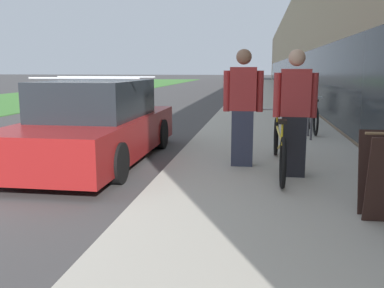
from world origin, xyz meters
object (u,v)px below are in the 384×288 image
(cruiser_bike_middle, at_px, (296,108))
(parked_sedan_curbside, at_px, (97,125))
(tandem_bicycle, at_px, (279,146))
(person_rider, at_px, (295,113))
(cruiser_bike_nearest, at_px, (313,118))
(cruiser_bike_farthest, at_px, (299,101))
(bike_rack_hoop, at_px, (310,115))
(person_bystander, at_px, (243,108))

(cruiser_bike_middle, xyz_separation_m, parked_sedan_curbside, (-3.91, -5.93, 0.16))
(tandem_bicycle, height_order, person_rider, person_rider)
(cruiser_bike_nearest, distance_m, cruiser_bike_farthest, 4.91)
(person_rider, bearing_deg, bike_rack_hoop, 79.78)
(parked_sedan_curbside, bearing_deg, cruiser_bike_middle, 56.60)
(bike_rack_hoop, xyz_separation_m, cruiser_bike_farthest, (0.28, 5.81, -0.12))
(tandem_bicycle, xyz_separation_m, bike_rack_hoop, (0.82, 3.16, 0.15))
(bike_rack_hoop, bearing_deg, cruiser_bike_middle, 90.53)
(bike_rack_hoop, height_order, parked_sedan_curbside, parked_sedan_curbside)
(cruiser_bike_middle, bearing_deg, person_bystander, -102.09)
(bike_rack_hoop, distance_m, cruiser_bike_farthest, 5.82)
(person_rider, height_order, cruiser_bike_farthest, person_rider)
(cruiser_bike_middle, bearing_deg, tandem_bicycle, -96.90)
(person_rider, height_order, cruiser_bike_nearest, person_rider)
(cruiser_bike_nearest, height_order, cruiser_bike_farthest, cruiser_bike_farthest)
(tandem_bicycle, relative_size, cruiser_bike_farthest, 1.67)
(person_rider, distance_m, parked_sedan_curbside, 3.46)
(person_rider, height_order, cruiser_bike_middle, person_rider)
(parked_sedan_curbside, bearing_deg, tandem_bicycle, -10.55)
(person_rider, bearing_deg, parked_sedan_curbside, 163.84)
(tandem_bicycle, height_order, person_bystander, person_bystander)
(person_rider, height_order, person_bystander, person_bystander)
(bike_rack_hoop, bearing_deg, person_rider, -100.22)
(cruiser_bike_farthest, relative_size, parked_sedan_curbside, 0.37)
(cruiser_bike_nearest, relative_size, cruiser_bike_farthest, 1.03)
(cruiser_bike_nearest, bearing_deg, person_rider, -100.34)
(tandem_bicycle, xyz_separation_m, person_bystander, (-0.56, 0.20, 0.55))
(tandem_bicycle, bearing_deg, cruiser_bike_middle, 83.10)
(bike_rack_hoop, distance_m, cruiser_bike_nearest, 0.93)
(cruiser_bike_middle, height_order, cruiser_bike_farthest, cruiser_bike_farthest)
(bike_rack_hoop, relative_size, cruiser_bike_farthest, 0.49)
(person_rider, relative_size, bike_rack_hoop, 2.11)
(cruiser_bike_nearest, bearing_deg, cruiser_bike_farthest, 88.71)
(tandem_bicycle, distance_m, cruiser_bike_farthest, 9.04)
(person_rider, xyz_separation_m, cruiser_bike_nearest, (0.81, 4.44, -0.54))
(person_bystander, xyz_separation_m, cruiser_bike_nearest, (1.56, 3.86, -0.56))
(person_bystander, relative_size, cruiser_bike_farthest, 1.06)
(parked_sedan_curbside, bearing_deg, person_rider, -16.16)
(bike_rack_hoop, xyz_separation_m, cruiser_bike_nearest, (0.17, 0.90, -0.16))
(person_bystander, height_order, parked_sedan_curbside, person_bystander)
(cruiser_bike_farthest, xyz_separation_m, parked_sedan_curbside, (-4.22, -8.39, 0.15))
(cruiser_bike_middle, bearing_deg, cruiser_bike_nearest, -85.29)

